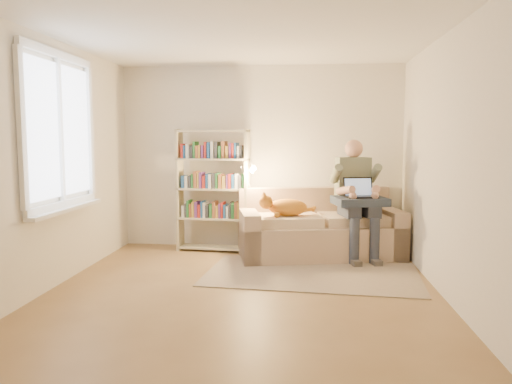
# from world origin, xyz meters

# --- Properties ---
(floor) EXTENTS (4.50, 4.50, 0.00)m
(floor) POSITION_xyz_m (0.00, 0.00, 0.00)
(floor) COLOR brown
(floor) RESTS_ON ground
(ceiling) EXTENTS (4.00, 4.50, 0.02)m
(ceiling) POSITION_xyz_m (0.00, 0.00, 2.60)
(ceiling) COLOR white
(ceiling) RESTS_ON wall_back
(wall_left) EXTENTS (0.02, 4.50, 2.60)m
(wall_left) POSITION_xyz_m (-2.00, 0.00, 1.30)
(wall_left) COLOR silver
(wall_left) RESTS_ON floor
(wall_right) EXTENTS (0.02, 4.50, 2.60)m
(wall_right) POSITION_xyz_m (2.00, 0.00, 1.30)
(wall_right) COLOR silver
(wall_right) RESTS_ON floor
(wall_back) EXTENTS (4.00, 0.02, 2.60)m
(wall_back) POSITION_xyz_m (0.00, 2.25, 1.30)
(wall_back) COLOR silver
(wall_back) RESTS_ON floor
(wall_front) EXTENTS (4.00, 0.02, 2.60)m
(wall_front) POSITION_xyz_m (0.00, -2.25, 1.30)
(wall_front) COLOR silver
(wall_front) RESTS_ON floor
(window) EXTENTS (0.12, 1.52, 1.69)m
(window) POSITION_xyz_m (-1.95, 0.20, 1.38)
(window) COLOR white
(window) RESTS_ON wall_left
(sofa) EXTENTS (2.25, 1.36, 0.89)m
(sofa) POSITION_xyz_m (0.83, 1.72, 0.32)
(sofa) COLOR tan
(sofa) RESTS_ON floor
(person) EXTENTS (0.56, 0.76, 1.55)m
(person) POSITION_xyz_m (1.30, 1.66, 0.87)
(person) COLOR slate
(person) RESTS_ON sofa
(cat) EXTENTS (0.74, 0.38, 0.28)m
(cat) POSITION_xyz_m (0.35, 1.48, 0.69)
(cat) COLOR orange
(cat) RESTS_ON sofa
(blanket) EXTENTS (0.73, 0.64, 0.10)m
(blanket) POSITION_xyz_m (1.37, 1.51, 0.77)
(blanket) COLOR #252E40
(blanket) RESTS_ON person
(laptop) EXTENTS (0.44, 0.37, 0.34)m
(laptop) POSITION_xyz_m (1.37, 1.53, 0.88)
(laptop) COLOR black
(laptop) RESTS_ON blanket
(bookshelf) EXTENTS (1.12, 0.40, 1.70)m
(bookshelf) POSITION_xyz_m (-0.63, 1.90, 0.94)
(bookshelf) COLOR beige
(bookshelf) RESTS_ON floor
(rug) EXTENTS (2.54, 1.65, 0.01)m
(rug) POSITION_xyz_m (0.72, 0.76, 0.01)
(rug) COLOR gray
(rug) RESTS_ON floor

